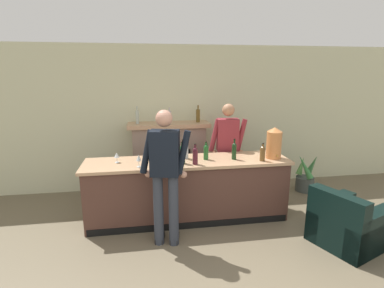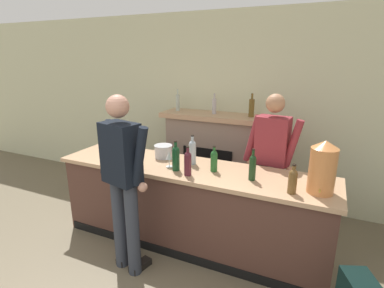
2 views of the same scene
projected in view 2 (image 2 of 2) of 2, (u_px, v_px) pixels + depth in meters
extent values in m
cube|color=beige|center=(230.00, 109.00, 4.45)|extent=(12.00, 0.07, 2.75)
cube|color=#4D3027|center=(190.00, 208.00, 3.43)|extent=(3.02, 0.67, 0.91)
cube|color=tan|center=(190.00, 169.00, 3.30)|extent=(3.09, 0.74, 0.04)
cube|color=black|center=(177.00, 255.00, 3.25)|extent=(2.96, 0.01, 0.10)
cube|color=gray|center=(213.00, 160.00, 4.50)|extent=(1.34, 0.44, 1.26)
cube|color=black|center=(207.00, 175.00, 4.34)|extent=(0.74, 0.02, 0.81)
cube|color=tan|center=(213.00, 116.00, 4.29)|extent=(1.50, 0.52, 0.07)
cylinder|color=#AEBAAC|center=(178.00, 103.00, 4.48)|extent=(0.06, 0.06, 0.24)
cylinder|color=#AEBAAC|center=(178.00, 92.00, 4.43)|extent=(0.02, 0.02, 0.08)
cylinder|color=#B4AEB1|center=(214.00, 106.00, 4.25)|extent=(0.06, 0.06, 0.22)
cylinder|color=#B4AEB1|center=(214.00, 96.00, 4.21)|extent=(0.02, 0.02, 0.07)
cylinder|color=brown|center=(252.00, 108.00, 4.03)|extent=(0.07, 0.07, 0.24)
cylinder|color=brown|center=(252.00, 96.00, 3.99)|extent=(0.03, 0.03, 0.08)
cylinder|color=#2E333E|center=(133.00, 230.00, 2.93)|extent=(0.13, 0.13, 0.97)
cube|color=black|center=(140.00, 265.00, 3.11)|extent=(0.15, 0.26, 0.07)
cylinder|color=#2E333E|center=(120.00, 224.00, 3.05)|extent=(0.13, 0.13, 0.97)
cube|color=black|center=(128.00, 258.00, 3.23)|extent=(0.15, 0.26, 0.07)
cube|color=black|center=(121.00, 153.00, 2.77)|extent=(0.40, 0.30, 0.58)
cylinder|color=black|center=(139.00, 157.00, 2.65)|extent=(0.20, 0.08, 0.57)
sphere|color=tan|center=(143.00, 187.00, 2.75)|extent=(0.09, 0.09, 0.09)
cylinder|color=black|center=(107.00, 148.00, 2.92)|extent=(0.20, 0.08, 0.57)
sphere|color=tan|center=(111.00, 175.00, 3.02)|extent=(0.09, 0.09, 0.09)
sphere|color=tan|center=(118.00, 106.00, 2.65)|extent=(0.21, 0.21, 0.21)
cylinder|color=brown|center=(260.00, 198.00, 3.66)|extent=(0.13, 0.13, 0.92)
cube|color=black|center=(256.00, 231.00, 3.72)|extent=(0.13, 0.25, 0.07)
cylinder|color=brown|center=(276.00, 201.00, 3.56)|extent=(0.13, 0.13, 0.92)
cube|color=black|center=(272.00, 236.00, 3.63)|extent=(0.13, 0.25, 0.07)
cube|color=maroon|center=(272.00, 141.00, 3.40)|extent=(0.38, 0.26, 0.55)
cylinder|color=maroon|center=(253.00, 139.00, 3.50)|extent=(0.20, 0.08, 0.57)
sphere|color=tan|center=(251.00, 163.00, 3.57)|extent=(0.09, 0.09, 0.09)
cylinder|color=maroon|center=(293.00, 144.00, 3.27)|extent=(0.20, 0.08, 0.57)
sphere|color=tan|center=(290.00, 170.00, 3.34)|extent=(0.09, 0.09, 0.09)
sphere|color=tan|center=(275.00, 103.00, 3.28)|extent=(0.21, 0.21, 0.21)
cylinder|color=#CF7E44|center=(322.00, 171.00, 2.63)|extent=(0.23, 0.23, 0.41)
cone|color=#CF7E44|center=(326.00, 144.00, 2.56)|extent=(0.23, 0.23, 0.07)
cylinder|color=#B29333|center=(320.00, 191.00, 2.55)|extent=(0.02, 0.04, 0.02)
cylinder|color=silver|center=(163.00, 152.00, 3.59)|extent=(0.21, 0.21, 0.14)
cylinder|color=silver|center=(163.00, 146.00, 3.57)|extent=(0.22, 0.22, 0.01)
cylinder|color=#205825|center=(214.00, 163.00, 3.15)|extent=(0.07, 0.07, 0.19)
sphere|color=#205825|center=(214.00, 154.00, 3.13)|extent=(0.07, 0.07, 0.07)
cylinder|color=#205825|center=(214.00, 150.00, 3.12)|extent=(0.03, 0.03, 0.07)
cylinder|color=black|center=(214.00, 147.00, 3.11)|extent=(0.03, 0.03, 0.01)
cylinder|color=#193419|center=(252.00, 169.00, 2.93)|extent=(0.07, 0.07, 0.22)
sphere|color=#193419|center=(253.00, 159.00, 2.90)|extent=(0.07, 0.07, 0.07)
cylinder|color=#193419|center=(253.00, 154.00, 2.88)|extent=(0.03, 0.03, 0.09)
cylinder|color=black|center=(254.00, 150.00, 2.87)|extent=(0.03, 0.03, 0.01)
cylinder|color=#A8B7C4|center=(192.00, 154.00, 3.36)|extent=(0.08, 0.08, 0.23)
sphere|color=#A8B7C4|center=(192.00, 144.00, 3.33)|extent=(0.08, 0.08, 0.08)
cylinder|color=#A8B7C4|center=(192.00, 140.00, 3.31)|extent=(0.03, 0.03, 0.09)
cylinder|color=black|center=(192.00, 136.00, 3.30)|extent=(0.04, 0.04, 0.01)
cylinder|color=#124121|center=(176.00, 160.00, 3.18)|extent=(0.08, 0.08, 0.23)
sphere|color=#124121|center=(176.00, 150.00, 3.15)|extent=(0.08, 0.08, 0.08)
cylinder|color=#124121|center=(176.00, 146.00, 3.13)|extent=(0.03, 0.03, 0.09)
cylinder|color=black|center=(176.00, 141.00, 3.12)|extent=(0.04, 0.04, 0.01)
cylinder|color=brown|center=(292.00, 183.00, 2.65)|extent=(0.08, 0.08, 0.19)
sphere|color=brown|center=(293.00, 173.00, 2.62)|extent=(0.07, 0.07, 0.07)
cylinder|color=brown|center=(294.00, 170.00, 2.61)|extent=(0.03, 0.03, 0.07)
cylinder|color=black|center=(294.00, 165.00, 2.60)|extent=(0.03, 0.03, 0.01)
cylinder|color=#4E1B27|center=(188.00, 165.00, 3.04)|extent=(0.08, 0.08, 0.21)
sphere|color=#4E1B27|center=(188.00, 155.00, 3.01)|extent=(0.07, 0.07, 0.07)
cylinder|color=#4E1B27|center=(188.00, 151.00, 3.00)|extent=(0.03, 0.03, 0.08)
cylinder|color=black|center=(188.00, 147.00, 2.99)|extent=(0.03, 0.03, 0.01)
cylinder|color=silver|center=(116.00, 153.00, 3.75)|extent=(0.07, 0.07, 0.01)
cylinder|color=silver|center=(116.00, 150.00, 3.74)|extent=(0.01, 0.01, 0.07)
cone|color=silver|center=(115.00, 145.00, 3.72)|extent=(0.08, 0.08, 0.07)
cylinder|color=silver|center=(124.00, 164.00, 3.39)|extent=(0.07, 0.07, 0.01)
cylinder|color=silver|center=(124.00, 160.00, 3.38)|extent=(0.01, 0.01, 0.09)
cone|color=silver|center=(123.00, 153.00, 3.35)|extent=(0.07, 0.07, 0.09)
cylinder|color=silver|center=(169.00, 167.00, 3.31)|extent=(0.08, 0.08, 0.01)
cylinder|color=silver|center=(169.00, 163.00, 3.29)|extent=(0.01, 0.01, 0.09)
cone|color=silver|center=(169.00, 155.00, 3.27)|extent=(0.07, 0.07, 0.08)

